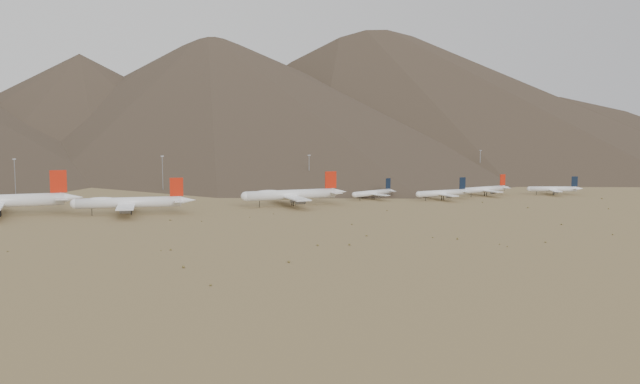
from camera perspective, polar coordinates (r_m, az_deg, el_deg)
name	(u,v)px	position (r m, az deg, el deg)	size (l,w,h in m)	color
ground	(291,212)	(392.78, -2.32, -1.63)	(3000.00, 3000.00, 0.00)	#957D4D
mountain_ridge	(125,60)	(1279.24, -15.37, 10.16)	(4400.00, 1000.00, 300.00)	brown
widebody_centre	(129,202)	(394.81, -15.00, -0.80)	(65.39, 50.88, 19.51)	white
widebody_east	(291,194)	(420.18, -2.30, -0.19)	(66.42, 50.84, 19.72)	white
narrowbody_a	(373,193)	(455.17, 4.30, -0.07)	(36.60, 27.45, 12.72)	white
narrowbody_b	(443,193)	(456.63, 9.82, -0.07)	(41.96, 30.31, 13.86)	white
narrowbody_c	(486,189)	(486.33, 13.15, 0.22)	(41.49, 30.29, 13.80)	white
narrowbody_d	(554,189)	(504.70, 18.23, 0.23)	(36.27, 27.13, 12.54)	white
control_tower	(278,182)	(514.88, -3.37, 0.77)	(8.00, 8.00, 12.00)	tan
mast_far_west	(15,176)	(499.88, -23.22, 1.16)	(2.00, 0.60, 25.70)	gray
mast_west	(163,172)	(506.34, -12.48, 1.56)	(2.00, 0.60, 25.70)	gray
mast_centre	(309,171)	(506.82, -0.88, 1.71)	(2.00, 0.60, 25.70)	gray
mast_east	(379,165)	(574.91, 4.73, 2.19)	(2.00, 0.60, 25.70)	gray
mast_far_east	(480,164)	(595.60, 12.69, 2.20)	(2.00, 0.60, 25.70)	gray
desert_scrub	(327,233)	(320.91, 0.59, -3.27)	(427.07, 179.09, 0.90)	brown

